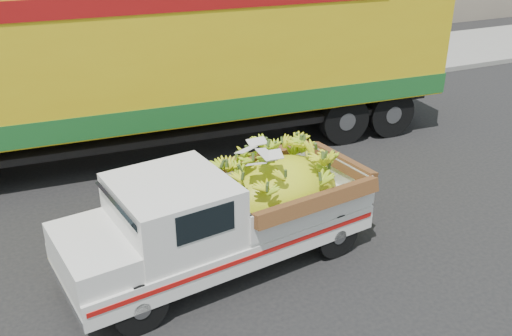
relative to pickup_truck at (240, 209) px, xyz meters
name	(u,v)px	position (x,y,z in m)	size (l,w,h in m)	color
ground	(144,273)	(-1.46, 0.23, -0.86)	(100.00, 100.00, 0.00)	black
curb	(73,122)	(-1.46, 6.92, -0.78)	(60.00, 0.25, 0.15)	gray
sidewalk	(62,98)	(-1.46, 9.02, -0.79)	(60.00, 4.00, 0.14)	gray
pickup_truck	(240,209)	(0.00, 0.00, 0.00)	(4.72, 2.26, 1.59)	black
semi_trailer	(177,53)	(0.52, 4.47, 1.27)	(12.04, 3.25, 3.80)	black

